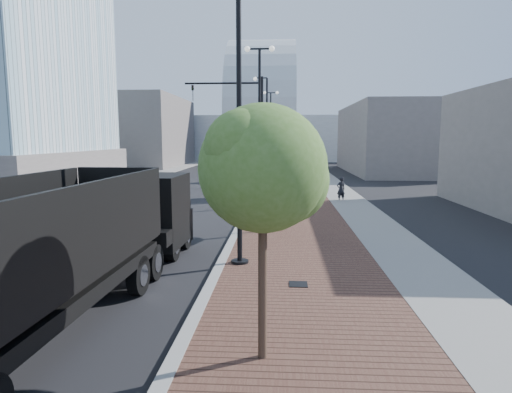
# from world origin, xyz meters

# --- Properties ---
(sidewalk) EXTENTS (7.00, 140.00, 0.12)m
(sidewalk) POSITION_xyz_m (3.50, 40.00, 0.06)
(sidewalk) COLOR #4C2D23
(sidewalk) RESTS_ON ground
(concrete_strip) EXTENTS (2.40, 140.00, 0.13)m
(concrete_strip) POSITION_xyz_m (6.20, 40.00, 0.07)
(concrete_strip) COLOR slate
(concrete_strip) RESTS_ON ground
(curb) EXTENTS (0.30, 140.00, 0.14)m
(curb) POSITION_xyz_m (0.00, 40.00, 0.07)
(curb) COLOR gray
(curb) RESTS_ON ground
(west_sidewalk) EXTENTS (4.00, 140.00, 0.12)m
(west_sidewalk) POSITION_xyz_m (-13.00, 40.00, 0.06)
(west_sidewalk) COLOR slate
(west_sidewalk) RESTS_ON ground
(dump_truck) EXTENTS (2.80, 13.40, 3.26)m
(dump_truck) POSITION_xyz_m (-2.79, 7.83, 1.37)
(dump_truck) COLOR black
(dump_truck) RESTS_ON ground
(white_sedan) EXTENTS (3.36, 4.83, 1.51)m
(white_sedan) POSITION_xyz_m (-3.55, 8.86, 0.76)
(white_sedan) COLOR silver
(white_sedan) RESTS_ON ground
(dark_car_mid) EXTENTS (3.48, 4.87, 1.23)m
(dark_car_mid) POSITION_xyz_m (-7.46, 24.89, 0.62)
(dark_car_mid) COLOR black
(dark_car_mid) RESTS_ON ground
(dark_car_far) EXTENTS (3.48, 4.82, 1.30)m
(dark_car_far) POSITION_xyz_m (-2.80, 40.85, 0.65)
(dark_car_far) COLOR black
(dark_car_far) RESTS_ON ground
(pedestrian) EXTENTS (0.69, 0.58, 1.62)m
(pedestrian) POSITION_xyz_m (5.74, 24.60, 0.81)
(pedestrian) COLOR black
(pedestrian) RESTS_ON ground
(streetlight_1) EXTENTS (1.44, 0.56, 9.21)m
(streetlight_1) POSITION_xyz_m (0.49, 10.00, 4.34)
(streetlight_1) COLOR black
(streetlight_1) RESTS_ON ground
(streetlight_2) EXTENTS (1.72, 0.56, 9.28)m
(streetlight_2) POSITION_xyz_m (0.60, 22.00, 4.82)
(streetlight_2) COLOR black
(streetlight_2) RESTS_ON ground
(streetlight_3) EXTENTS (1.44, 0.56, 9.21)m
(streetlight_3) POSITION_xyz_m (0.49, 34.00, 4.34)
(streetlight_3) COLOR black
(streetlight_3) RESTS_ON ground
(streetlight_4) EXTENTS (1.72, 0.56, 9.28)m
(streetlight_4) POSITION_xyz_m (0.60, 46.00, 4.82)
(streetlight_4) COLOR black
(streetlight_4) RESTS_ON ground
(traffic_mast) EXTENTS (5.09, 0.20, 8.00)m
(traffic_mast) POSITION_xyz_m (-0.30, 25.00, 4.98)
(traffic_mast) COLOR black
(traffic_mast) RESTS_ON ground
(tree_0) EXTENTS (2.30, 2.24, 4.69)m
(tree_0) POSITION_xyz_m (1.65, 4.02, 3.56)
(tree_0) COLOR #382619
(tree_0) RESTS_ON ground
(tree_1) EXTENTS (2.46, 2.43, 4.76)m
(tree_1) POSITION_xyz_m (1.65, 15.02, 3.53)
(tree_1) COLOR #382619
(tree_1) RESTS_ON ground
(tree_2) EXTENTS (2.50, 2.48, 4.96)m
(tree_2) POSITION_xyz_m (1.65, 27.02, 3.71)
(tree_2) COLOR #382619
(tree_2) RESTS_ON ground
(tree_3) EXTENTS (2.85, 2.85, 5.44)m
(tree_3) POSITION_xyz_m (1.65, 39.02, 4.00)
(tree_3) COLOR #382619
(tree_3) RESTS_ON ground
(convention_center) EXTENTS (50.00, 30.00, 50.00)m
(convention_center) POSITION_xyz_m (-2.00, 85.00, 6.00)
(convention_center) COLOR #A2A9AC
(convention_center) RESTS_ON ground
(commercial_block_nw) EXTENTS (14.00, 20.00, 10.00)m
(commercial_block_nw) POSITION_xyz_m (-20.00, 60.00, 5.00)
(commercial_block_nw) COLOR #635C59
(commercial_block_nw) RESTS_ON ground
(commercial_block_ne) EXTENTS (12.00, 22.00, 8.00)m
(commercial_block_ne) POSITION_xyz_m (16.00, 50.00, 4.00)
(commercial_block_ne) COLOR #69625E
(commercial_block_ne) RESTS_ON ground
(utility_cover_1) EXTENTS (0.50, 0.50, 0.02)m
(utility_cover_1) POSITION_xyz_m (2.40, 8.00, 0.13)
(utility_cover_1) COLOR black
(utility_cover_1) RESTS_ON sidewalk
(utility_cover_2) EXTENTS (0.50, 0.50, 0.02)m
(utility_cover_2) POSITION_xyz_m (2.40, 19.00, 0.13)
(utility_cover_2) COLOR black
(utility_cover_2) RESTS_ON sidewalk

